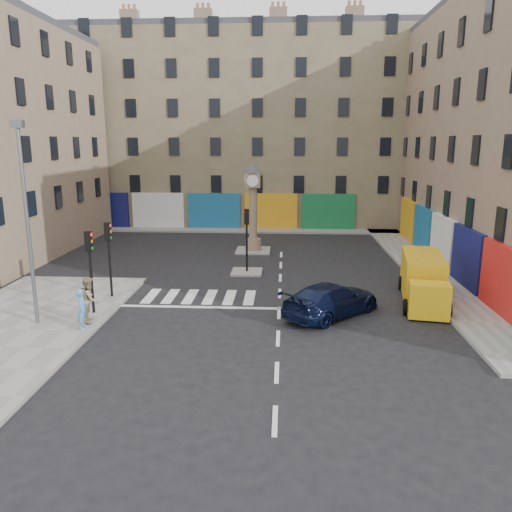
# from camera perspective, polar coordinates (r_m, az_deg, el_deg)

# --- Properties ---
(ground) EXTENTS (120.00, 120.00, 0.00)m
(ground) POSITION_cam_1_polar(r_m,az_deg,el_deg) (21.96, 2.61, -7.41)
(ground) COLOR black
(ground) RESTS_ON ground
(sidewalk_left) EXTENTS (7.00, 16.00, 0.15)m
(sidewalk_left) POSITION_cam_1_polar(r_m,az_deg,el_deg) (22.98, -26.34, -7.66)
(sidewalk_left) COLOR gray
(sidewalk_left) RESTS_ON ground
(sidewalk_right) EXTENTS (2.60, 30.00, 0.15)m
(sidewalk_right) POSITION_cam_1_polar(r_m,az_deg,el_deg) (32.63, 18.32, -1.10)
(sidewalk_right) COLOR gray
(sidewalk_right) RESTS_ON ground
(sidewalk_far) EXTENTS (32.00, 2.40, 0.15)m
(sidewalk_far) POSITION_cam_1_polar(r_m,az_deg,el_deg) (43.65, -2.26, 2.99)
(sidewalk_far) COLOR gray
(sidewalk_far) RESTS_ON ground
(island_near) EXTENTS (1.80, 1.80, 0.12)m
(island_near) POSITION_cam_1_polar(r_m,az_deg,el_deg) (29.65, -1.05, -1.84)
(island_near) COLOR gray
(island_near) RESTS_ON ground
(island_far) EXTENTS (2.40, 2.40, 0.12)m
(island_far) POSITION_cam_1_polar(r_m,az_deg,el_deg) (35.47, -0.32, 0.64)
(island_far) COLOR gray
(island_far) RESTS_ON ground
(building_far) EXTENTS (32.00, 10.00, 17.00)m
(building_far) POSITION_cam_1_polar(r_m,az_deg,el_deg) (48.77, -1.68, 13.99)
(building_far) COLOR #817356
(building_far) RESTS_ON ground
(traffic_light_left_near) EXTENTS (0.28, 0.22, 3.70)m
(traffic_light_left_near) POSITION_cam_1_polar(r_m,az_deg,el_deg) (23.01, -18.46, -0.31)
(traffic_light_left_near) COLOR black
(traffic_light_left_near) RESTS_ON sidewalk_left
(traffic_light_left_far) EXTENTS (0.28, 0.22, 3.70)m
(traffic_light_left_far) POSITION_cam_1_polar(r_m,az_deg,el_deg) (25.19, -16.48, 0.94)
(traffic_light_left_far) COLOR black
(traffic_light_left_far) RESTS_ON sidewalk_left
(traffic_light_island) EXTENTS (0.28, 0.22, 3.70)m
(traffic_light_island) POSITION_cam_1_polar(r_m,az_deg,el_deg) (29.11, -1.07, 2.99)
(traffic_light_island) COLOR black
(traffic_light_island) RESTS_ON island_near
(lamp_post) EXTENTS (0.50, 0.25, 8.30)m
(lamp_post) POSITION_cam_1_polar(r_m,az_deg,el_deg) (22.18, -24.76, 4.40)
(lamp_post) COLOR #595B60
(lamp_post) RESTS_ON sidewalk_left
(clock_pillar) EXTENTS (1.20, 1.20, 6.10)m
(clock_pillar) POSITION_cam_1_polar(r_m,az_deg,el_deg) (34.89, -0.33, 6.25)
(clock_pillar) COLOR #89715A
(clock_pillar) RESTS_ON island_far
(navy_sedan) EXTENTS (5.04, 5.06, 1.47)m
(navy_sedan) POSITION_cam_1_polar(r_m,az_deg,el_deg) (22.61, 8.62, -4.96)
(navy_sedan) COLOR black
(navy_sedan) RESTS_ON ground
(yellow_van) EXTENTS (2.79, 6.20, 2.18)m
(yellow_van) POSITION_cam_1_polar(r_m,az_deg,el_deg) (25.64, 18.57, -2.54)
(yellow_van) COLOR gold
(yellow_van) RESTS_ON ground
(pedestrian_blue) EXTENTS (0.46, 0.65, 1.67)m
(pedestrian_blue) POSITION_cam_1_polar(r_m,az_deg,el_deg) (21.63, -19.24, -5.71)
(pedestrian_blue) COLOR #5693C4
(pedestrian_blue) RESTS_ON sidewalk_left
(pedestrian_tan) EXTENTS (0.95, 1.10, 1.95)m
(pedestrian_tan) POSITION_cam_1_polar(r_m,az_deg,el_deg) (22.28, -18.50, -4.72)
(pedestrian_tan) COLOR #947F5B
(pedestrian_tan) RESTS_ON sidewalk_left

